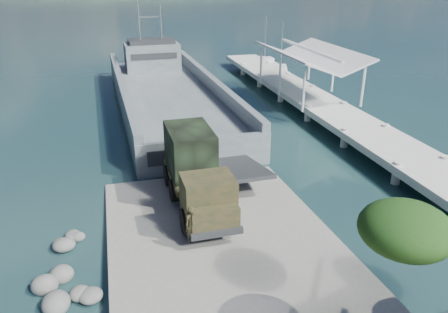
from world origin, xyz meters
TOP-DOWN VIEW (x-y plane):
  - ground at (0.00, 0.00)m, footprint 1400.00×1400.00m
  - boat_ramp at (0.00, -1.00)m, footprint 10.00×18.00m
  - shoreline_rocks at (-6.20, 0.50)m, footprint 3.20×5.60m
  - pier at (13.00, 18.77)m, footprint 6.40×44.00m
  - landing_craft at (0.77, 22.46)m, footprint 9.09×33.44m
  - military_truck at (-0.45, 3.99)m, footprint 2.60×7.68m
  - soldier at (-1.44, 0.01)m, footprint 0.62×0.43m
  - sailboat_near at (16.01, 33.49)m, footprint 3.17×5.41m
  - sailboat_far at (16.00, 39.00)m, footprint 1.63×5.28m

SIDE VIEW (x-z plane):
  - ground at x=0.00m, z-range 0.00..0.00m
  - shoreline_rocks at x=-6.20m, z-range -0.45..0.45m
  - boat_ramp at x=0.00m, z-range 0.00..0.50m
  - sailboat_near at x=16.01m, z-range -2.83..3.51m
  - sailboat_far at x=16.00m, z-range -2.85..3.54m
  - landing_craft at x=0.77m, z-range -4.13..5.75m
  - soldier at x=-1.44m, z-range 0.50..2.11m
  - pier at x=13.00m, z-range -1.45..4.65m
  - military_truck at x=-0.45m, z-range 0.49..4.03m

